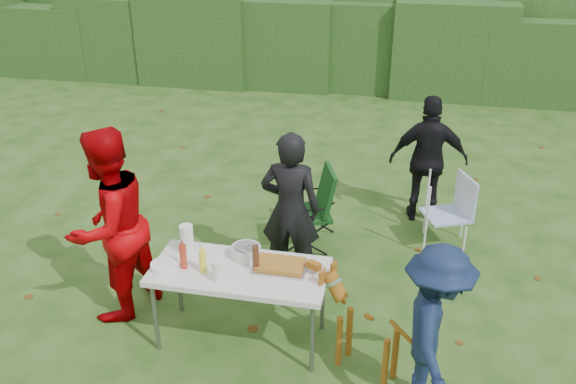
% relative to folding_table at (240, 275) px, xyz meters
% --- Properties ---
extents(ground, '(80.00, 80.00, 0.00)m').
position_rel_folding_table_xyz_m(ground, '(0.28, 0.04, -0.69)').
color(ground, '#1E4211').
extents(hedge_row, '(22.00, 1.40, 1.70)m').
position_rel_folding_table_xyz_m(hedge_row, '(0.28, 8.04, 0.16)').
color(hedge_row, '#23471C').
rests_on(hedge_row, ground).
extents(folding_table, '(1.50, 0.70, 0.74)m').
position_rel_folding_table_xyz_m(folding_table, '(0.00, 0.00, 0.00)').
color(folding_table, silver).
rests_on(folding_table, ground).
extents(person_cook, '(0.59, 0.39, 1.62)m').
position_rel_folding_table_xyz_m(person_cook, '(0.23, 1.01, 0.12)').
color(person_cook, black).
rests_on(person_cook, ground).
extents(person_red_jacket, '(0.95, 1.07, 1.84)m').
position_rel_folding_table_xyz_m(person_red_jacket, '(-1.25, 0.18, 0.23)').
color(person_red_jacket, '#AD0005').
rests_on(person_red_jacket, ground).
extents(person_black_puffy, '(0.94, 0.46, 1.55)m').
position_rel_folding_table_xyz_m(person_black_puffy, '(1.56, 2.63, 0.09)').
color(person_black_puffy, black).
rests_on(person_black_puffy, ground).
extents(child, '(0.57, 0.93, 1.40)m').
position_rel_folding_table_xyz_m(child, '(1.62, -0.42, 0.01)').
color(child, '#132041').
rests_on(child, ground).
extents(dog, '(0.95, 0.71, 0.84)m').
position_rel_folding_table_xyz_m(dog, '(1.12, -0.18, -0.27)').
color(dog, '#905416').
rests_on(dog, ground).
extents(camping_chair, '(0.75, 0.75, 0.94)m').
position_rel_folding_table_xyz_m(camping_chair, '(0.28, 1.69, -0.22)').
color(camping_chair, '#123F15').
rests_on(camping_chair, ground).
extents(lawn_chair, '(0.66, 0.66, 0.84)m').
position_rel_folding_table_xyz_m(lawn_chair, '(1.79, 2.02, -0.27)').
color(lawn_chair, '#496ABA').
rests_on(lawn_chair, ground).
extents(food_tray, '(0.45, 0.30, 0.02)m').
position_rel_folding_table_xyz_m(food_tray, '(0.34, 0.09, 0.06)').
color(food_tray, '#B7B7BA').
rests_on(food_tray, folding_table).
extents(focaccia_bread, '(0.40, 0.26, 0.04)m').
position_rel_folding_table_xyz_m(focaccia_bread, '(0.34, 0.09, 0.09)').
color(focaccia_bread, '#A06B23').
rests_on(focaccia_bread, food_tray).
extents(mustard_bottle, '(0.06, 0.06, 0.20)m').
position_rel_folding_table_xyz_m(mustard_bottle, '(-0.29, -0.10, 0.15)').
color(mustard_bottle, yellow).
rests_on(mustard_bottle, folding_table).
extents(ketchup_bottle, '(0.06, 0.06, 0.22)m').
position_rel_folding_table_xyz_m(ketchup_bottle, '(-0.47, -0.07, 0.16)').
color(ketchup_bottle, '#AB2F1C').
rests_on(ketchup_bottle, folding_table).
extents(beer_bottle, '(0.06, 0.06, 0.24)m').
position_rel_folding_table_xyz_m(beer_bottle, '(0.14, 0.01, 0.17)').
color(beer_bottle, '#47230F').
rests_on(beer_bottle, folding_table).
extents(paper_towel_roll, '(0.12, 0.12, 0.26)m').
position_rel_folding_table_xyz_m(paper_towel_roll, '(-0.53, 0.18, 0.18)').
color(paper_towel_roll, white).
rests_on(paper_towel_roll, folding_table).
extents(cup_stack, '(0.08, 0.08, 0.18)m').
position_rel_folding_table_xyz_m(cup_stack, '(-0.13, -0.19, 0.14)').
color(cup_stack, white).
rests_on(cup_stack, folding_table).
extents(pasta_bowl, '(0.26, 0.26, 0.10)m').
position_rel_folding_table_xyz_m(pasta_bowl, '(0.00, 0.20, 0.10)').
color(pasta_bowl, silver).
rests_on(pasta_bowl, folding_table).
extents(plate_stack, '(0.24, 0.24, 0.05)m').
position_rel_folding_table_xyz_m(plate_stack, '(-0.62, -0.11, 0.08)').
color(plate_stack, white).
rests_on(plate_stack, folding_table).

